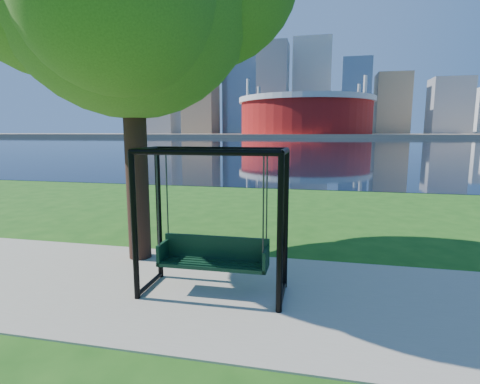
% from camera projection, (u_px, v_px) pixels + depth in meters
% --- Properties ---
extents(ground, '(900.00, 900.00, 0.00)m').
position_uv_depth(ground, '(253.00, 284.00, 6.96)').
color(ground, '#1E5114').
rests_on(ground, ground).
extents(path, '(120.00, 4.00, 0.03)m').
position_uv_depth(path, '(248.00, 294.00, 6.48)').
color(path, '#9E937F').
rests_on(path, ground).
extents(river, '(900.00, 180.00, 0.02)m').
position_uv_depth(river, '(319.00, 143.00, 105.34)').
color(river, black).
rests_on(river, ground).
extents(far_bank, '(900.00, 228.00, 2.00)m').
position_uv_depth(far_bank, '(322.00, 135.00, 301.95)').
color(far_bank, '#937F60').
rests_on(far_bank, ground).
extents(stadium, '(83.00, 83.00, 32.00)m').
position_uv_depth(stadium, '(306.00, 114.00, 233.52)').
color(stadium, maroon).
rests_on(stadium, far_bank).
extents(skyline, '(392.00, 66.00, 96.50)m').
position_uv_depth(skyline, '(318.00, 92.00, 310.31)').
color(skyline, gray).
rests_on(skyline, far_bank).
extents(swing, '(2.49, 1.10, 2.54)m').
position_uv_depth(swing, '(213.00, 225.00, 6.37)').
color(swing, black).
rests_on(swing, ground).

